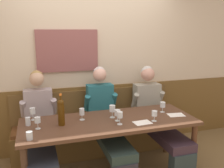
{
  "coord_description": "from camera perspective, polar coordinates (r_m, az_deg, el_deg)",
  "views": [
    {
      "loc": [
        -0.84,
        -2.61,
        1.83
      ],
      "look_at": [
        0.12,
        0.45,
        1.13
      ],
      "focal_mm": 39.9,
      "sensor_mm": 36.0,
      "label": 1
    }
  ],
  "objects": [
    {
      "name": "room_wall_back",
      "position": [
        3.81,
        -4.73,
        5.76
      ],
      "size": [
        6.8,
        0.12,
        2.8
      ],
      "color": "beige",
      "rests_on": "ground"
    },
    {
      "name": "wood_wainscot_panel",
      "position": [
        3.97,
        -4.25,
        -7.45
      ],
      "size": [
        6.8,
        0.03,
        0.99
      ],
      "primitive_type": "cube",
      "color": "brown",
      "rests_on": "ground"
    },
    {
      "name": "wall_bench",
      "position": [
        3.86,
        -3.47,
        -11.43
      ],
      "size": [
        2.44,
        0.42,
        0.94
      ],
      "color": "brown",
      "rests_on": "ground"
    },
    {
      "name": "dining_table",
      "position": [
        3.13,
        -0.59,
        -9.7
      ],
      "size": [
        2.14,
        0.81,
        0.74
      ],
      "color": "#503322",
      "rests_on": "ground"
    },
    {
      "name": "person_right_seat",
      "position": [
        3.3,
        -16.14,
        -9.68
      ],
      "size": [
        0.48,
        1.22,
        1.3
      ],
      "color": "#25253D",
      "rests_on": "ground"
    },
    {
      "name": "person_center_left_seat",
      "position": [
        3.42,
        -1.28,
        -8.33
      ],
      "size": [
        0.48,
        1.22,
        1.32
      ],
      "color": "#2C2A33",
      "rests_on": "ground"
    },
    {
      "name": "person_center_right_seat",
      "position": [
        3.69,
        10.17,
        -6.95
      ],
      "size": [
        0.51,
        1.23,
        1.29
      ],
      "color": "#283639",
      "rests_on": "ground"
    },
    {
      "name": "wine_bottle_green_tall",
      "position": [
        2.95,
        -11.58,
        -6.16
      ],
      "size": [
        0.08,
        0.08,
        0.38
      ],
      "color": "#482908",
      "rests_on": "dining_table"
    },
    {
      "name": "wine_glass_mid_right",
      "position": [
        2.93,
        -16.7,
        -8.05
      ],
      "size": [
        0.07,
        0.07,
        0.14
      ],
      "color": "silver",
      "rests_on": "dining_table"
    },
    {
      "name": "wine_glass_left_end",
      "position": [
        2.93,
        1.82,
        -7.18
      ],
      "size": [
        0.07,
        0.07,
        0.16
      ],
      "color": "silver",
      "rests_on": "dining_table"
    },
    {
      "name": "wine_glass_near_bucket",
      "position": [
        3.15,
        0.08,
        -5.78
      ],
      "size": [
        0.07,
        0.07,
        0.16
      ],
      "color": "silver",
      "rests_on": "dining_table"
    },
    {
      "name": "wine_glass_by_bottle",
      "position": [
        3.22,
        -17.74,
        -6.02
      ],
      "size": [
        0.07,
        0.07,
        0.16
      ],
      "color": "silver",
      "rests_on": "dining_table"
    },
    {
      "name": "wine_glass_mid_left",
      "position": [
        3.1,
        -6.91,
        -6.42
      ],
      "size": [
        0.07,
        0.07,
        0.15
      ],
      "color": "silver",
      "rests_on": "dining_table"
    },
    {
      "name": "wine_glass_center_rear",
      "position": [
        3.08,
        9.7,
        -6.8
      ],
      "size": [
        0.07,
        0.07,
        0.13
      ],
      "color": "silver",
      "rests_on": "dining_table"
    },
    {
      "name": "wine_glass_center_front",
      "position": [
        3.43,
        11.53,
        -4.79
      ],
      "size": [
        0.07,
        0.07,
        0.14
      ],
      "color": "silver",
      "rests_on": "dining_table"
    },
    {
      "name": "wine_glass_right_end",
      "position": [
        3.05,
        1.25,
        -6.66
      ],
      "size": [
        0.07,
        0.07,
        0.14
      ],
      "color": "silver",
      "rests_on": "dining_table"
    },
    {
      "name": "water_tumbler_right",
      "position": [
        3.08,
        -18.71,
        -8.12
      ],
      "size": [
        0.06,
        0.06,
        0.1
      ],
      "primitive_type": "cylinder",
      "color": "silver",
      "rests_on": "dining_table"
    },
    {
      "name": "water_tumbler_center",
      "position": [
        2.7,
        -18.4,
        -11.16
      ],
      "size": [
        0.06,
        0.06,
        0.09
      ],
      "primitive_type": "cylinder",
      "color": "silver",
      "rests_on": "dining_table"
    },
    {
      "name": "tasting_sheet_left_guest",
      "position": [
        3.04,
        6.99,
        -8.77
      ],
      "size": [
        0.22,
        0.17,
        0.0
      ],
      "primitive_type": "cube",
      "rotation": [
        0.0,
        0.0,
        0.07
      ],
      "color": "white",
      "rests_on": "dining_table"
    },
    {
      "name": "tasting_sheet_right_guest",
      "position": [
        3.38,
        14.46,
        -6.87
      ],
      "size": [
        0.23,
        0.18,
        0.0
      ],
      "primitive_type": "cube",
      "rotation": [
        0.0,
        0.0,
        -0.15
      ],
      "color": "white",
      "rests_on": "dining_table"
    }
  ]
}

